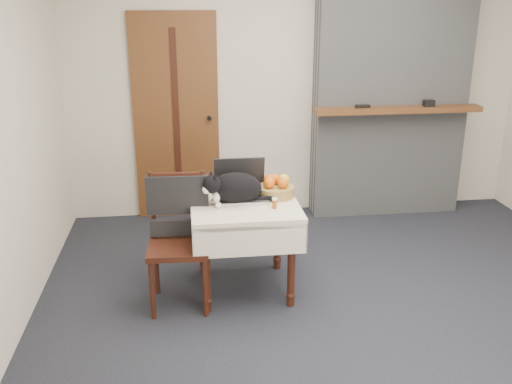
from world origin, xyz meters
TOP-DOWN VIEW (x-y plane):
  - ground at (0.00, 0.00)m, footprint 4.50×4.50m
  - room_shell at (0.00, 0.46)m, footprint 4.52×4.01m
  - door at (-1.20, 1.97)m, footprint 0.82×0.10m
  - chimney at (0.90, 1.85)m, footprint 1.62×0.48m
  - side_table at (-0.72, 0.33)m, footprint 0.78×0.78m
  - laptop at (-0.73, 0.45)m, footprint 0.38×0.33m
  - cat at (-0.77, 0.33)m, footprint 0.55×0.32m
  - cream_jar at (-1.01, 0.32)m, footprint 0.06×0.06m
  - pill_bottle at (-0.52, 0.18)m, footprint 0.04×0.04m
  - fruit_basket at (-0.46, 0.44)m, footprint 0.28×0.28m
  - desk_clutter at (-0.57, 0.42)m, footprint 0.10×0.10m
  - chair at (-1.20, 0.25)m, footprint 0.45×0.44m

SIDE VIEW (x-z plane):
  - ground at x=0.00m, z-range 0.00..0.00m
  - side_table at x=-0.72m, z-range 0.24..0.94m
  - chair at x=-1.20m, z-range 0.13..1.09m
  - desk_clutter at x=-0.57m, z-range 0.70..0.71m
  - cream_jar at x=-1.01m, z-range 0.70..0.76m
  - pill_bottle at x=-0.52m, z-range 0.70..0.78m
  - fruit_basket at x=-0.46m, z-range 0.68..0.84m
  - laptop at x=-0.73m, z-range 0.63..0.91m
  - cat at x=-0.77m, z-range 0.68..0.94m
  - door at x=-1.20m, z-range 0.00..2.00m
  - chimney at x=0.90m, z-range 0.00..2.60m
  - room_shell at x=0.00m, z-range 0.46..3.07m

